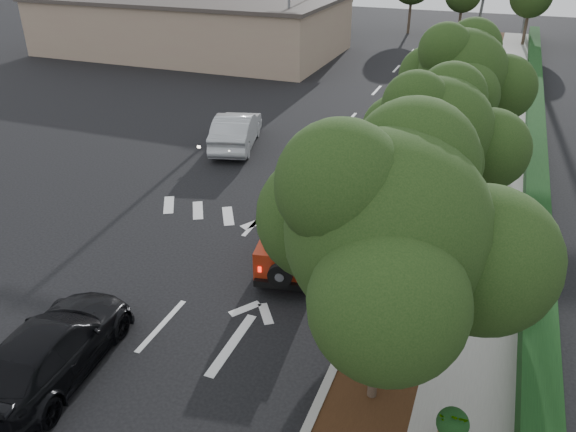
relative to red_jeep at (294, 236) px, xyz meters
The scene contains 18 objects.
ground 4.63m from the red_jeep, 117.65° to the right, with size 120.00×120.00×0.00m, color black.
curb 8.40m from the red_jeep, 72.65° to the left, with size 0.20×70.00×0.15m, color #9E9B93.
planting_strip 8.75m from the red_jeep, 66.36° to the left, with size 1.80×70.00×0.12m, color black.
sidewalk 9.67m from the red_jeep, 55.95° to the left, with size 2.00×70.00×0.12m, color gray.
hedge 10.49m from the red_jeep, 49.59° to the left, with size 0.80×70.00×0.80m, color black.
commercial_building 31.68m from the red_jeep, 124.87° to the left, with size 22.00×12.00×4.00m, color gray.
transmission_tower 44.16m from the red_jeep, 84.94° to the left, with size 7.00×4.00×28.00m, color slate, non-canonical shape.
street_tree_near 5.79m from the red_jeep, 52.30° to the right, with size 3.80×3.80×5.92m, color #193210, non-canonical shape.
street_tree_mid 4.38m from the red_jeep, 35.37° to the left, with size 3.20×3.20×5.32m, color #193210, non-canonical shape.
street_tree_far 9.68m from the red_jeep, 68.74° to the left, with size 3.40×3.40×5.62m, color #193210, non-canonical shape.
light_pole_a 23.62m from the red_jeep, 111.38° to the left, with size 2.00×0.22×9.00m, color slate, non-canonical shape.
light_pole_b 35.32m from the red_jeep, 105.79° to the left, with size 2.00×0.22×9.00m, color slate, non-canonical shape.
red_jeep is the anchor object (origin of this frame).
silver_suv_ahead 4.33m from the red_jeep, 90.24° to the left, with size 2.57×5.58×1.55m, color #A4A8AC.
black_suv_oncoming 7.19m from the red_jeep, 118.52° to the right, with size 1.92×4.73×1.37m, color black.
silver_sedan_oncoming 10.19m from the red_jeep, 125.45° to the left, with size 1.65×4.72×1.56m, color #A9ACB1.
parked_suv 24.00m from the red_jeep, 115.27° to the left, with size 1.69×4.21×1.43m, color #A6A8AE.
terracotta_planter 7.48m from the red_jeep, 45.90° to the right, with size 0.62×0.62×1.07m.
Camera 1 is at (7.12, -9.44, 9.18)m, focal length 35.00 mm.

